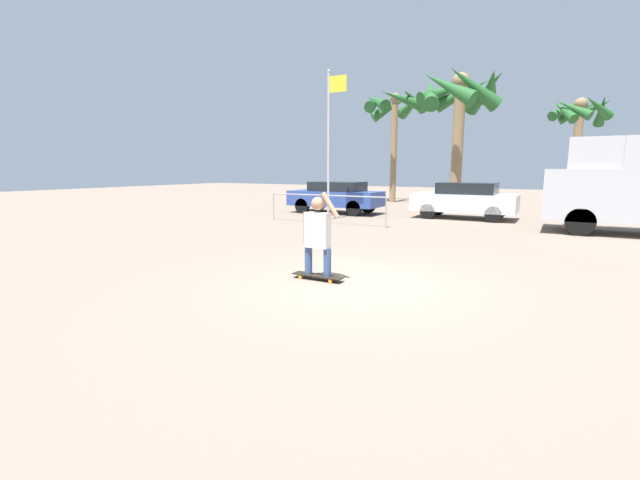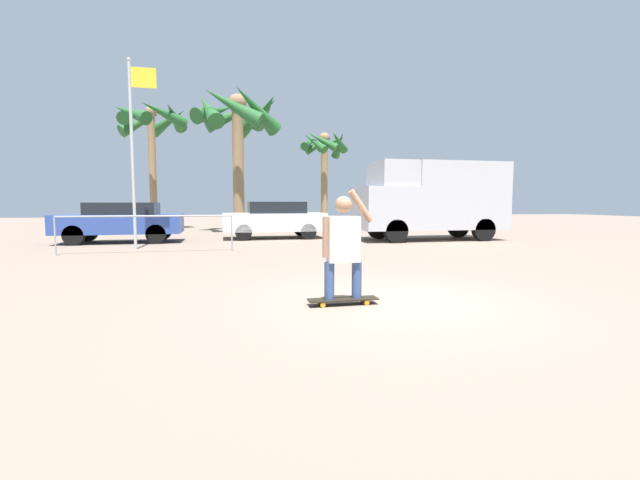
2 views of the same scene
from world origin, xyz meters
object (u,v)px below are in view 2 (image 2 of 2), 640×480
(person_skateboarder, at_px, (343,241))
(parked_car_blue, at_px, (121,221))
(camper_van, at_px, (433,198))
(palm_tree_near_van, at_px, (325,150))
(parked_car_white, at_px, (275,219))
(palm_tree_far_left, at_px, (151,123))
(flagpole, at_px, (134,142))
(palm_tree_center_background, at_px, (238,118))
(skateboard, at_px, (343,300))

(person_skateboarder, relative_size, parked_car_blue, 0.36)
(camper_van, distance_m, palm_tree_near_van, 10.47)
(parked_car_white, height_order, palm_tree_far_left, palm_tree_far_left)
(person_skateboarder, xyz_separation_m, flagpole, (-4.21, 8.34, 2.36))
(camper_van, height_order, palm_tree_far_left, palm_tree_far_left)
(palm_tree_far_left, bearing_deg, parked_car_blue, -89.99)
(palm_tree_near_van, relative_size, flagpole, 0.99)
(camper_van, relative_size, parked_car_white, 1.41)
(palm_tree_center_background, bearing_deg, palm_tree_near_van, 35.82)
(skateboard, bearing_deg, flagpole, 116.76)
(camper_van, xyz_separation_m, palm_tree_center_background, (-7.05, 6.16, 3.84))
(person_skateboarder, height_order, camper_van, camper_van)
(parked_car_blue, distance_m, flagpole, 3.61)
(skateboard, xyz_separation_m, palm_tree_far_left, (-5.19, 18.29, 5.50))
(palm_tree_center_background, xyz_separation_m, flagpole, (-3.38, -7.19, -2.20))
(palm_tree_near_van, xyz_separation_m, palm_tree_far_left, (-9.50, -0.95, 1.03))
(skateboard, xyz_separation_m, parked_car_white, (0.38, 11.39, 0.70))
(palm_tree_far_left, bearing_deg, camper_van, -38.04)
(camper_van, bearing_deg, palm_tree_center_background, 138.83)
(parked_car_white, relative_size, palm_tree_center_background, 0.59)
(palm_tree_near_van, distance_m, palm_tree_far_left, 9.61)
(parked_car_blue, bearing_deg, camper_van, -7.01)
(person_skateboarder, distance_m, flagpole, 9.64)
(parked_car_blue, xyz_separation_m, flagpole, (0.98, -2.43, 2.48))
(palm_tree_center_background, relative_size, palm_tree_far_left, 1.02)
(flagpole, bearing_deg, palm_tree_far_left, 95.63)
(skateboard, height_order, parked_car_white, parked_car_white)
(parked_car_white, height_order, palm_tree_center_background, palm_tree_center_background)
(parked_car_blue, bearing_deg, flagpole, -68.08)
(person_skateboarder, distance_m, palm_tree_far_left, 19.58)
(person_skateboarder, bearing_deg, flagpole, 116.75)
(parked_car_blue, height_order, flagpole, flagpole)
(palm_tree_near_van, height_order, palm_tree_center_background, palm_tree_center_background)
(camper_van, distance_m, parked_car_white, 6.23)
(camper_van, relative_size, palm_tree_center_background, 0.83)
(palm_tree_near_van, bearing_deg, camper_van, -79.11)
(flagpole, bearing_deg, parked_car_white, 33.59)
(parked_car_blue, bearing_deg, palm_tree_center_background, 47.54)
(skateboard, bearing_deg, palm_tree_near_van, 77.37)
(palm_tree_center_background, xyz_separation_m, palm_tree_far_left, (-4.36, 2.76, 0.11))
(parked_car_blue, bearing_deg, person_skateboarder, -64.31)
(skateboard, distance_m, palm_tree_far_left, 19.79)
(palm_tree_center_background, height_order, palm_tree_far_left, palm_tree_center_background)
(parked_car_white, bearing_deg, palm_tree_near_van, 63.42)
(person_skateboarder, height_order, parked_car_white, person_skateboarder)
(skateboard, bearing_deg, camper_van, 56.46)
(skateboard, relative_size, palm_tree_near_van, 0.18)
(palm_tree_near_van, bearing_deg, palm_tree_center_background, -144.18)
(parked_car_blue, height_order, palm_tree_far_left, palm_tree_far_left)
(parked_car_white, bearing_deg, person_skateboarder, -91.94)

